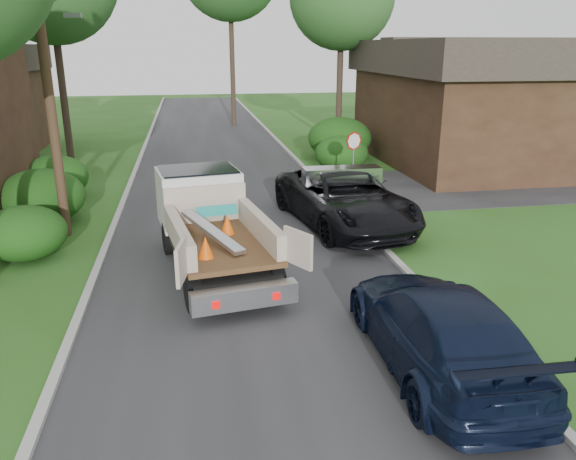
% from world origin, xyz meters
% --- Properties ---
extents(ground, '(120.00, 120.00, 0.00)m').
position_xyz_m(ground, '(0.00, 0.00, 0.00)').
color(ground, '#2A4F16').
rests_on(ground, ground).
extents(road, '(8.00, 90.00, 0.02)m').
position_xyz_m(road, '(0.00, 10.00, 0.00)').
color(road, '#28282B').
rests_on(road, ground).
extents(side_street, '(16.00, 7.00, 0.02)m').
position_xyz_m(side_street, '(12.00, 9.00, 0.01)').
color(side_street, '#28282B').
rests_on(side_street, ground).
extents(curb_left, '(0.20, 90.00, 0.12)m').
position_xyz_m(curb_left, '(-4.10, 10.00, 0.06)').
color(curb_left, '#9E9E99').
rests_on(curb_left, ground).
extents(curb_right, '(0.20, 90.00, 0.12)m').
position_xyz_m(curb_right, '(4.10, 10.00, 0.06)').
color(curb_right, '#9E9E99').
rests_on(curb_right, ground).
extents(stop_sign, '(0.71, 0.32, 2.48)m').
position_xyz_m(stop_sign, '(5.20, 9.00, 1.78)').
color(stop_sign, slate).
rests_on(stop_sign, ground).
extents(utility_pole, '(2.42, 1.25, 10.00)m').
position_xyz_m(utility_pole, '(-5.48, 4.98, 5.17)').
color(utility_pole, '#382619').
rests_on(utility_pole, ground).
extents(house_right, '(9.72, 12.96, 6.20)m').
position_xyz_m(house_right, '(13.00, 14.00, 3.16)').
color(house_right, '#341F15').
rests_on(house_right, ground).
extents(hedge_left_a, '(2.34, 2.34, 1.53)m').
position_xyz_m(hedge_left_a, '(-6.20, 3.00, 0.77)').
color(hedge_left_a, '#183C0D').
rests_on(hedge_left_a, ground).
extents(hedge_left_b, '(2.86, 2.86, 1.87)m').
position_xyz_m(hedge_left_b, '(-6.50, 6.50, 0.94)').
color(hedge_left_b, '#183C0D').
rests_on(hedge_left_b, ground).
extents(hedge_left_c, '(2.60, 2.60, 1.70)m').
position_xyz_m(hedge_left_c, '(-6.80, 10.00, 0.85)').
color(hedge_left_c, '#183C0D').
rests_on(hedge_left_c, ground).
extents(hedge_right_a, '(2.60, 2.60, 1.70)m').
position_xyz_m(hedge_right_a, '(5.80, 13.00, 0.85)').
color(hedge_right_a, '#183C0D').
rests_on(hedge_right_a, ground).
extents(hedge_right_b, '(3.38, 3.38, 2.21)m').
position_xyz_m(hedge_right_b, '(6.50, 16.00, 1.10)').
color(hedge_right_b, '#183C0D').
rests_on(hedge_right_b, ground).
extents(flatbed_truck, '(3.61, 6.70, 2.41)m').
position_xyz_m(flatbed_truck, '(-1.07, 1.98, 1.31)').
color(flatbed_truck, black).
rests_on(flatbed_truck, ground).
extents(black_pickup, '(4.11, 7.10, 1.86)m').
position_xyz_m(black_pickup, '(3.60, 4.50, 0.93)').
color(black_pickup, black).
rests_on(black_pickup, ground).
extents(navy_suv, '(2.41, 5.67, 1.63)m').
position_xyz_m(navy_suv, '(2.96, -4.41, 0.82)').
color(navy_suv, black).
rests_on(navy_suv, ground).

